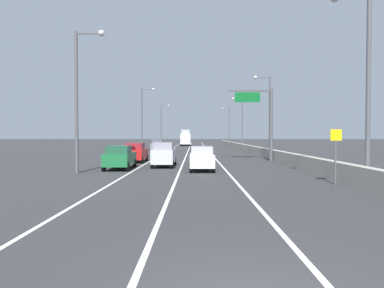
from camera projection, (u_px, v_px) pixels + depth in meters
name	position (u px, v px, depth m)	size (l,w,h in m)	color
ground_plane	(199.00, 148.00, 69.34)	(320.00, 320.00, 0.00)	#2D2D30
lane_stripe_left	(169.00, 150.00, 60.39)	(0.16, 130.00, 0.00)	silver
lane_stripe_center	(188.00, 150.00, 60.36)	(0.16, 130.00, 0.00)	silver
lane_stripe_right	(208.00, 150.00, 60.33)	(0.16, 130.00, 0.00)	silver
jersey_barrier_right	(259.00, 151.00, 45.28)	(0.60, 120.00, 1.10)	#9E998E
overhead_sign_gantry	(264.00, 116.00, 35.20)	(4.68, 0.36, 7.50)	#47474C
speed_advisory_sign	(336.00, 152.00, 18.38)	(0.60, 0.11, 3.00)	#4C4C51
lamp_post_right_near	(364.00, 76.00, 17.69)	(2.14, 0.44, 10.04)	#4C4C51
lamp_post_right_second	(268.00, 110.00, 41.98)	(2.14, 0.44, 10.04)	#4C4C51
lamp_post_right_third	(241.00, 119.00, 66.28)	(2.14, 0.44, 10.04)	#4C4C51
lamp_post_right_fourth	(228.00, 124.00, 90.57)	(2.14, 0.44, 10.04)	#4C4C51
lamp_post_left_near	(80.00, 91.00, 23.82)	(2.14, 0.44, 10.04)	#4C4C51
lamp_post_left_mid	(144.00, 115.00, 52.97)	(2.14, 0.44, 10.04)	#4C4C51
lamp_post_left_far	(162.00, 122.00, 82.12)	(2.14, 0.44, 10.04)	#4C4C51
car_gray_0	(158.00, 146.00, 53.82)	(2.03, 4.56, 1.99)	slate
car_yellow_1	(185.00, 141.00, 99.71)	(1.88, 4.13, 2.10)	gold
car_silver_2	(164.00, 154.00, 29.02)	(1.84, 4.60, 2.08)	#B7B7BC
car_green_3	(120.00, 157.00, 26.83)	(2.05, 4.56, 1.87)	#196033
car_red_4	(136.00, 153.00, 33.69)	(1.96, 4.25, 1.91)	red
car_white_5	(202.00, 158.00, 25.68)	(1.86, 4.20, 1.85)	white
box_truck	(185.00, 138.00, 86.11)	(2.70, 9.76, 4.12)	silver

